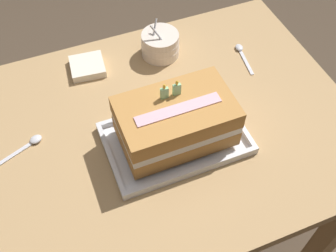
% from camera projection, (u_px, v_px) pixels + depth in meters
% --- Properties ---
extents(ground_plane, '(8.00, 8.00, 0.00)m').
position_uv_depth(ground_plane, '(163.00, 232.00, 1.65)').
color(ground_plane, '#4C3D2D').
extents(dining_table, '(1.04, 0.78, 0.72)m').
position_uv_depth(dining_table, '(161.00, 148.00, 1.16)').
color(dining_table, tan).
rests_on(dining_table, ground_plane).
extents(foil_tray, '(0.35, 0.23, 0.02)m').
position_uv_depth(foil_tray, '(175.00, 139.00, 1.04)').
color(foil_tray, silver).
rests_on(foil_tray, dining_table).
extents(birthday_cake, '(0.28, 0.17, 0.16)m').
position_uv_depth(birthday_cake, '(176.00, 121.00, 0.98)').
color(birthday_cake, '#BC8140').
rests_on(birthday_cake, foil_tray).
extents(bowl_stack, '(0.11, 0.11, 0.12)m').
position_uv_depth(bowl_stack, '(160.00, 44.00, 1.21)').
color(bowl_stack, silver).
rests_on(bowl_stack, dining_table).
extents(serving_spoon_near_tray, '(0.15, 0.07, 0.01)m').
position_uv_depth(serving_spoon_near_tray, '(29.00, 144.00, 1.03)').
color(serving_spoon_near_tray, silver).
rests_on(serving_spoon_near_tray, dining_table).
extents(serving_spoon_by_bowls, '(0.03, 0.13, 0.01)m').
position_uv_depth(serving_spoon_by_bowls, '(241.00, 52.00, 1.24)').
color(serving_spoon_by_bowls, silver).
rests_on(serving_spoon_by_bowls, dining_table).
extents(napkin_pile, '(0.11, 0.11, 0.02)m').
position_uv_depth(napkin_pile, '(87.00, 66.00, 1.19)').
color(napkin_pile, silver).
rests_on(napkin_pile, dining_table).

